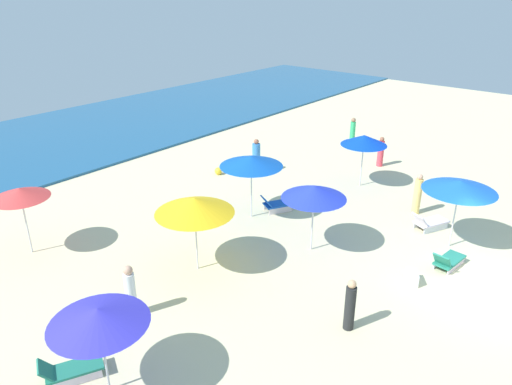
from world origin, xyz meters
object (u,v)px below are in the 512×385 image
object	(u,v)px
beachgoer_2	(131,292)
beachgoer_5	(381,152)
umbrella_2	(314,192)
umbrella_3	(98,316)
umbrella_4	(364,140)
beach_ball_0	(218,171)
umbrella_1	(251,161)
lounge_chair_3_0	(70,370)
lounge_chair_5_0	(429,222)
cooler_box_1	(411,278)
lounge_chair_5_1	(448,261)
umbrella_5	(460,186)
beachgoer_3	(417,195)
beachgoer_4	(350,306)
lounge_chair_1_0	(276,204)
beachgoer_0	(256,157)
umbrella_0	(194,205)
beachgoer_1	(353,131)
umbrella_6	(20,193)

from	to	relation	value
beachgoer_2	beachgoer_5	world-z (taller)	beachgoer_2
umbrella_2	umbrella_3	distance (m)	8.17
beachgoer_5	umbrella_4	bearing A→B (deg)	-67.33
beach_ball_0	umbrella_1	bearing A→B (deg)	-120.12
umbrella_3	lounge_chair_3_0	world-z (taller)	umbrella_3
lounge_chair_3_0	lounge_chair_5_0	distance (m)	13.09
beachgoer_2	cooler_box_1	world-z (taller)	beachgoer_2
beachgoer_5	lounge_chair_5_1	bearing A→B (deg)	-37.14
umbrella_2	umbrella_5	distance (m)	4.88
beachgoer_3	beachgoer_4	bearing A→B (deg)	150.78
lounge_chair_1_0	lounge_chair_5_1	xyz separation A→B (m)	(0.26, -6.84, -0.04)
lounge_chair_5_0	lounge_chair_5_1	xyz separation A→B (m)	(-2.18, -1.50, -0.04)
lounge_chair_5_1	beach_ball_0	bearing A→B (deg)	0.97
beachgoer_0	lounge_chair_1_0	bearing A→B (deg)	-1.72
cooler_box_1	beachgoer_2	bearing A→B (deg)	-74.71
umbrella_0	umbrella_3	bearing A→B (deg)	-156.01
lounge_chair_3_0	lounge_chair_5_0	xyz separation A→B (m)	(12.62, -3.48, 0.02)
umbrella_1	beachgoer_3	xyz separation A→B (m)	(4.44, -4.83, -1.53)
umbrella_3	umbrella_4	distance (m)	14.45
umbrella_4	beachgoer_4	size ratio (longest dim) A/B	1.58
umbrella_4	beachgoer_1	distance (m)	6.39
lounge_chair_1_0	umbrella_4	distance (m)	5.11
lounge_chair_5_0	beachgoer_0	xyz separation A→B (m)	(0.33, 8.70, 0.51)
umbrella_1	beachgoer_1	bearing A→B (deg)	8.74
beachgoer_1	beachgoer_5	bearing A→B (deg)	-77.99
beachgoer_5	cooler_box_1	bearing A→B (deg)	-45.14
umbrella_1	beach_ball_0	distance (m)	5.26
beach_ball_0	beachgoer_3	bearing A→B (deg)	-77.25
beachgoer_1	beachgoer_2	world-z (taller)	beachgoer_2
beachgoer_2	beachgoer_3	world-z (taller)	beachgoer_3
beachgoer_0	beach_ball_0	world-z (taller)	beachgoer_0
umbrella_2	umbrella_4	size ratio (longest dim) A/B	1.01
beachgoer_0	beachgoer_5	bearing A→B (deg)	86.20
umbrella_6	beachgoer_0	xyz separation A→B (m)	(10.72, -1.06, -1.43)
lounge_chair_5_0	cooler_box_1	world-z (taller)	lounge_chair_5_0
lounge_chair_5_0	beach_ball_0	distance (m)	9.98
lounge_chair_5_1	lounge_chair_3_0	bearing A→B (deg)	71.11
umbrella_2	cooler_box_1	distance (m)	4.03
umbrella_1	beachgoer_1	xyz separation A→B (m)	(10.81, 1.66, -1.59)
lounge_chair_1_0	beachgoer_5	bearing A→B (deg)	-68.20
umbrella_4	umbrella_5	xyz separation A→B (m)	(-2.89, -5.09, 0.14)
beachgoer_4	cooler_box_1	bearing A→B (deg)	-149.52
beachgoer_0	umbrella_3	bearing A→B (deg)	-26.04
beachgoer_5	umbrella_6	bearing A→B (deg)	-95.80
beachgoer_2	umbrella_4	bearing A→B (deg)	173.33
beachgoer_3	cooler_box_1	xyz separation A→B (m)	(-4.80, -1.92, -0.59)
cooler_box_1	beachgoer_3	bearing A→B (deg)	166.53
lounge_chair_5_0	beachgoer_1	distance (m)	10.46
beachgoer_0	lounge_chair_5_0	bearing A→B (deg)	35.62
lounge_chair_5_0	lounge_chair_1_0	bearing A→B (deg)	49.31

